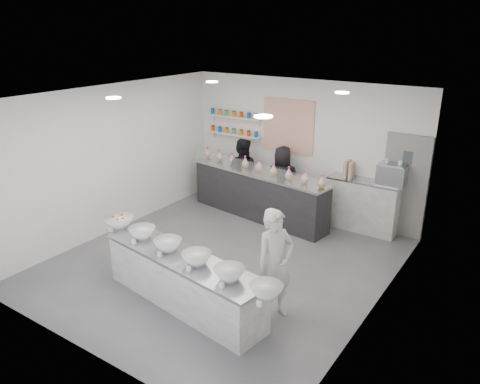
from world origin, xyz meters
name	(u,v)px	position (x,y,z in m)	size (l,w,h in m)	color
floor	(223,262)	(0.00, 0.00, 0.00)	(6.00, 6.00, 0.00)	#515156
ceiling	(221,96)	(0.00, 0.00, 3.00)	(6.00, 6.00, 0.00)	white
back_wall	(302,148)	(0.00, 3.00, 1.50)	(5.50, 5.50, 0.00)	white
left_wall	(112,160)	(-2.75, 0.00, 1.50)	(6.00, 6.00, 0.00)	white
right_wall	(381,220)	(2.75, 0.00, 1.50)	(6.00, 6.00, 0.00)	white
back_door	(404,187)	(2.30, 2.97, 1.05)	(0.88, 0.04, 2.10)	gray
pattern_panel	(288,126)	(-0.35, 2.98, 1.95)	(1.25, 0.03, 1.20)	#D75833
jar_shelf_lower	(234,134)	(-1.75, 2.90, 1.60)	(1.45, 0.22, 0.04)	silver
jar_shelf_upper	(234,117)	(-1.75, 2.90, 2.02)	(1.45, 0.22, 0.04)	silver
preserve_jars	(234,123)	(-1.75, 2.88, 1.88)	(1.45, 0.10, 0.56)	#FE3400
downlight_0	(113,98)	(-1.40, -1.00, 2.98)	(0.24, 0.24, 0.02)	white
downlight_1	(263,116)	(1.40, -1.00, 2.98)	(0.24, 0.24, 0.02)	white
downlight_2	(212,82)	(-1.40, 1.60, 2.98)	(0.24, 0.24, 0.02)	white
downlight_3	(342,93)	(1.40, 1.60, 2.98)	(0.24, 0.24, 0.02)	white
prep_counter	(183,281)	(0.28, -1.43, 0.41)	(3.01, 0.68, 0.82)	#979893
back_bar	(259,194)	(-0.60, 2.16, 0.53)	(3.43, 0.63, 1.06)	black
sneeze_guard	(250,168)	(-0.64, 1.87, 1.21)	(3.38, 0.01, 0.29)	white
espresso_ledge	(362,205)	(1.55, 2.78, 0.55)	(1.48, 0.47, 1.10)	#979893
espresso_machine	(392,175)	(2.09, 2.78, 1.30)	(0.54, 0.38, 0.41)	#93969E
cup_stacks	(349,169)	(1.20, 2.78, 1.26)	(0.25, 0.24, 0.33)	#CCA893
prep_bowls	(182,251)	(0.28, -1.43, 0.91)	(3.69, 0.54, 0.18)	white
label_cards	(161,271)	(0.36, -1.96, 0.85)	(3.31, 0.04, 0.07)	white
cookie_bags	(259,165)	(-0.60, 2.16, 1.20)	(3.36, 0.16, 0.28)	pink
woman_prep	(275,265)	(1.58, -0.91, 0.85)	(0.62, 0.41, 1.69)	beige
staff_left	(242,173)	(-1.24, 2.47, 0.83)	(0.80, 0.63, 1.65)	black
staff_right	(282,181)	(-0.25, 2.60, 0.79)	(0.77, 0.50, 1.58)	black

